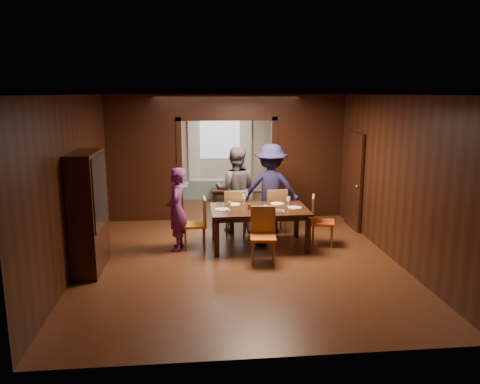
{
  "coord_description": "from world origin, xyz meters",
  "views": [
    {
      "loc": [
        -0.78,
        -9.21,
        2.92
      ],
      "look_at": [
        0.11,
        -0.4,
        1.05
      ],
      "focal_mm": 35.0,
      "sensor_mm": 36.0,
      "label": 1
    }
  ],
  "objects": [
    {
      "name": "door_right",
      "position": [
        2.7,
        0.5,
        1.05
      ],
      "size": [
        0.06,
        0.9,
        2.1
      ],
      "primitive_type": "cube",
      "color": "black",
      "rests_on": "floor"
    },
    {
      "name": "room_walls",
      "position": [
        0.0,
        1.89,
        1.51
      ],
      "size": [
        5.52,
        9.01,
        2.9
      ],
      "color": "black",
      "rests_on": "floor"
    },
    {
      "name": "platter_b",
      "position": [
        0.74,
        -0.86,
        0.78
      ],
      "size": [
        0.3,
        0.2,
        0.04
      ],
      "primitive_type": "cube",
      "color": "gray",
      "rests_on": "dining_table"
    },
    {
      "name": "plate_left",
      "position": [
        -0.26,
        -0.61,
        0.77
      ],
      "size": [
        0.27,
        0.27,
        0.01
      ],
      "primitive_type": "cylinder",
      "color": "white",
      "rests_on": "dining_table"
    },
    {
      "name": "wineglass_far",
      "position": [
        0.2,
        -0.15,
        0.85
      ],
      "size": [
        0.08,
        0.08,
        0.18
      ],
      "primitive_type": null,
      "color": "white",
      "rests_on": "dining_table"
    },
    {
      "name": "curtain_left",
      "position": [
        -0.75,
        4.4,
        1.25
      ],
      "size": [
        0.35,
        0.06,
        2.4
      ],
      "primitive_type": "cube",
      "color": "white",
      "rests_on": "back_wall"
    },
    {
      "name": "plate_near",
      "position": [
        0.49,
        -0.94,
        0.77
      ],
      "size": [
        0.27,
        0.27,
        0.01
      ],
      "primitive_type": "cylinder",
      "color": "silver",
      "rests_on": "dining_table"
    },
    {
      "name": "person_purple",
      "position": [
        -1.11,
        -0.62,
        0.79
      ],
      "size": [
        0.43,
        0.61,
        1.58
      ],
      "primitive_type": "imported",
      "rotation": [
        0.0,
        0.0,
        -1.67
      ],
      "color": "#5F2263",
      "rests_on": "floor"
    },
    {
      "name": "wineglass_left",
      "position": [
        -0.13,
        -0.72,
        0.85
      ],
      "size": [
        0.08,
        0.08,
        0.18
      ],
      "primitive_type": null,
      "color": "silver",
      "rests_on": "dining_table"
    },
    {
      "name": "floor",
      "position": [
        0.0,
        0.0,
        0.0
      ],
      "size": [
        9.0,
        9.0,
        0.0
      ],
      "primitive_type": "plane",
      "color": "#552C18",
      "rests_on": "ground"
    },
    {
      "name": "coffee_table",
      "position": [
        0.09,
        3.05,
        0.2
      ],
      "size": [
        0.8,
        0.5,
        0.4
      ],
      "primitive_type": "cube",
      "color": "black",
      "rests_on": "floor"
    },
    {
      "name": "platter_a",
      "position": [
        0.44,
        -0.7,
        0.78
      ],
      "size": [
        0.3,
        0.2,
        0.04
      ],
      "primitive_type": "cube",
      "color": "gray",
      "rests_on": "dining_table"
    },
    {
      "name": "person_grey",
      "position": [
        0.1,
        0.49,
        0.91
      ],
      "size": [
        0.98,
        0.82,
        1.82
      ],
      "primitive_type": "imported",
      "rotation": [
        0.0,
        0.0,
        2.99
      ],
      "color": "#504E55",
      "rests_on": "floor"
    },
    {
      "name": "person_navy",
      "position": [
        0.83,
        0.35,
        0.95
      ],
      "size": [
        1.34,
        0.94,
        1.89
      ],
      "primitive_type": "imported",
      "rotation": [
        0.0,
        0.0,
        2.94
      ],
      "color": "#19193F",
      "rests_on": "floor"
    },
    {
      "name": "dining_table",
      "position": [
        0.46,
        -0.58,
        0.38
      ],
      "size": [
        1.85,
        1.15,
        0.76
      ],
      "primitive_type": "cube",
      "color": "black",
      "rests_on": "floor"
    },
    {
      "name": "plate_far_l",
      "position": [
        -0.0,
        -0.22,
        0.77
      ],
      "size": [
        0.27,
        0.27,
        0.01
      ],
      "primitive_type": "cylinder",
      "color": "white",
      "rests_on": "dining_table"
    },
    {
      "name": "chair_left",
      "position": [
        -0.79,
        -0.52,
        0.48
      ],
      "size": [
        0.46,
        0.46,
        0.97
      ],
      "primitive_type": null,
      "rotation": [
        0.0,
        0.0,
        -1.54
      ],
      "color": "orange",
      "rests_on": "floor"
    },
    {
      "name": "hutch",
      "position": [
        -2.53,
        -1.5,
        1.0
      ],
      "size": [
        0.4,
        1.2,
        2.0
      ],
      "primitive_type": "cube",
      "color": "black",
      "rests_on": "floor"
    },
    {
      "name": "serving_bowl",
      "position": [
        0.5,
        -0.53,
        0.8
      ],
      "size": [
        0.31,
        0.31,
        0.08
      ],
      "primitive_type": "imported",
      "color": "black",
      "rests_on": "dining_table"
    },
    {
      "name": "plate_far_r",
      "position": [
        0.87,
        -0.25,
        0.77
      ],
      "size": [
        0.27,
        0.27,
        0.01
      ],
      "primitive_type": "cylinder",
      "color": "white",
      "rests_on": "dining_table"
    },
    {
      "name": "plate_right",
      "position": [
        1.15,
        -0.61,
        0.77
      ],
      "size": [
        0.27,
        0.27,
        0.01
      ],
      "primitive_type": "cylinder",
      "color": "silver",
      "rests_on": "dining_table"
    },
    {
      "name": "wineglass_right",
      "position": [
        1.06,
        -0.43,
        0.85
      ],
      "size": [
        0.08,
        0.08,
        0.18
      ],
      "primitive_type": null,
      "color": "silver",
      "rests_on": "dining_table"
    },
    {
      "name": "tumbler",
      "position": [
        0.52,
        -0.92,
        0.83
      ],
      "size": [
        0.07,
        0.07,
        0.14
      ],
      "primitive_type": "cylinder",
      "color": "silver",
      "rests_on": "dining_table"
    },
    {
      "name": "sofa",
      "position": [
        -0.13,
        3.85,
        0.29
      ],
      "size": [
        2.02,
        0.84,
        0.58
      ],
      "primitive_type": "imported",
      "rotation": [
        0.0,
        0.0,
        3.11
      ],
      "color": "#98C1C8",
      "rests_on": "floor"
    },
    {
      "name": "chair_far_r",
      "position": [
        0.93,
        0.32,
        0.48
      ],
      "size": [
        0.47,
        0.47,
        0.97
      ],
      "primitive_type": null,
      "rotation": [
        0.0,
        0.0,
        3.2
      ],
      "color": "orange",
      "rests_on": "floor"
    },
    {
      "name": "condiment_jar",
      "position": [
        0.28,
        -0.61,
        0.82
      ],
      "size": [
        0.08,
        0.08,
        0.11
      ],
      "primitive_type": null,
      "color": "#4F2D12",
      "rests_on": "dining_table"
    },
    {
      "name": "chair_near",
      "position": [
        0.41,
        -1.46,
        0.48
      ],
      "size": [
        0.49,
        0.49,
        0.97
      ],
      "primitive_type": null,
      "rotation": [
        0.0,
        0.0,
        -0.11
      ],
      "color": "#CB5D13",
      "rests_on": "floor"
    },
    {
      "name": "chair_far_l",
      "position": [
        0.09,
        0.24,
        0.48
      ],
      "size": [
        0.52,
        0.52,
        0.97
      ],
      "primitive_type": null,
      "rotation": [
        0.0,
        0.0,
        2.95
      ],
      "color": "#D35013",
      "rests_on": "floor"
    },
    {
      "name": "ceiling",
      "position": [
        0.0,
        0.0,
        2.9
      ],
      "size": [
        5.5,
        9.0,
        0.02
      ],
      "primitive_type": "cube",
      "color": "silver",
      "rests_on": "room_walls"
    },
    {
      "name": "chair_right",
      "position": [
        1.71,
        -0.61,
        0.48
      ],
      "size": [
        0.54,
        0.54,
        0.97
      ],
      "primitive_type": null,
      "rotation": [
        0.0,
        0.0,
        1.3
      ],
      "color": "#CA4313",
      "rests_on": "floor"
    },
    {
      "name": "curtain_right",
      "position": [
        0.75,
        4.4,
        1.25
      ],
      "size": [
        0.35,
        0.06,
        2.4
      ],
      "primitive_type": "cube",
      "color": "white",
      "rests_on": "back_wall"
    },
    {
      "name": "window_far",
      "position": [
        0.0,
        4.44,
        1.7
      ],
      "size": [
        1.2,
        0.03,
        1.3
      ],
      "primitive_type": "cube",
      "color": "silver",
      "rests_on": "back_wall"
    }
  ]
}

